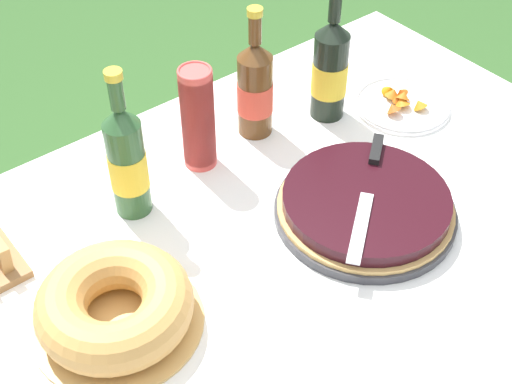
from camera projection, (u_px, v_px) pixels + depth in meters
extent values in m
cube|color=brown|center=(292.00, 247.00, 1.42)|extent=(1.57, 1.08, 0.03)
cylinder|color=brown|center=(363.00, 131.00, 2.27)|extent=(0.06, 0.06, 0.66)
cube|color=white|center=(293.00, 240.00, 1.41)|extent=(1.58, 1.09, 0.00)
cube|color=white|center=(149.00, 130.00, 1.76)|extent=(1.58, 0.00, 0.10)
cylinder|color=#38383D|center=(365.00, 212.00, 1.45)|extent=(0.37, 0.37, 0.02)
cylinder|color=tan|center=(365.00, 207.00, 1.44)|extent=(0.36, 0.36, 0.01)
cylinder|color=black|center=(366.00, 200.00, 1.43)|extent=(0.34, 0.34, 0.03)
cube|color=silver|center=(360.00, 227.00, 1.35)|extent=(0.17, 0.14, 0.00)
cube|color=black|center=(376.00, 149.00, 1.51)|extent=(0.08, 0.07, 0.01)
cylinder|color=tan|center=(118.00, 322.00, 1.26)|extent=(0.30, 0.30, 0.01)
torus|color=tan|center=(115.00, 305.00, 1.22)|extent=(0.27, 0.27, 0.09)
cylinder|color=#E04C47|center=(200.00, 145.00, 1.55)|extent=(0.07, 0.07, 0.09)
cylinder|color=#E04C47|center=(199.00, 141.00, 1.54)|extent=(0.07, 0.07, 0.09)
cylinder|color=#E04C47|center=(199.00, 136.00, 1.53)|extent=(0.07, 0.07, 0.09)
cylinder|color=#E04C47|center=(199.00, 131.00, 1.52)|extent=(0.07, 0.07, 0.09)
cylinder|color=#E04C47|center=(198.00, 126.00, 1.51)|extent=(0.07, 0.07, 0.09)
cylinder|color=#E04C47|center=(198.00, 121.00, 1.50)|extent=(0.07, 0.07, 0.09)
cylinder|color=#E04C47|center=(198.00, 116.00, 1.50)|extent=(0.07, 0.07, 0.09)
cylinder|color=#E04C47|center=(197.00, 111.00, 1.49)|extent=(0.07, 0.07, 0.09)
cylinder|color=#E04C47|center=(197.00, 106.00, 1.48)|extent=(0.07, 0.07, 0.09)
cylinder|color=#E04C47|center=(197.00, 101.00, 1.47)|extent=(0.07, 0.07, 0.09)
cylinder|color=#E04C47|center=(196.00, 96.00, 1.46)|extent=(0.07, 0.07, 0.09)
cylinder|color=#E04C47|center=(196.00, 91.00, 1.45)|extent=(0.07, 0.07, 0.09)
torus|color=#E04C47|center=(195.00, 71.00, 1.42)|extent=(0.07, 0.07, 0.01)
cylinder|color=#2D562D|center=(128.00, 168.00, 1.40)|extent=(0.07, 0.07, 0.22)
cylinder|color=yellow|center=(128.00, 170.00, 1.40)|extent=(0.08, 0.08, 0.08)
cone|color=#2D562D|center=(120.00, 116.00, 1.31)|extent=(0.07, 0.07, 0.04)
cylinder|color=#2D562D|center=(116.00, 94.00, 1.28)|extent=(0.03, 0.03, 0.06)
cylinder|color=gold|center=(113.00, 75.00, 1.25)|extent=(0.03, 0.03, 0.02)
cylinder|color=brown|center=(255.00, 95.00, 1.60)|extent=(0.08, 0.08, 0.20)
cylinder|color=#E54C38|center=(255.00, 97.00, 1.60)|extent=(0.08, 0.08, 0.07)
cone|color=brown|center=(255.00, 50.00, 1.52)|extent=(0.08, 0.08, 0.04)
cylinder|color=brown|center=(255.00, 29.00, 1.49)|extent=(0.03, 0.03, 0.06)
cylinder|color=gold|center=(255.00, 12.00, 1.46)|extent=(0.03, 0.03, 0.02)
cylinder|color=black|center=(329.00, 76.00, 1.64)|extent=(0.08, 0.08, 0.21)
cylinder|color=yellow|center=(329.00, 78.00, 1.64)|extent=(0.08, 0.08, 0.08)
cone|color=black|center=(333.00, 28.00, 1.56)|extent=(0.08, 0.08, 0.04)
cylinder|color=black|center=(335.00, 7.00, 1.52)|extent=(0.03, 0.03, 0.06)
cylinder|color=white|center=(402.00, 106.00, 1.73)|extent=(0.23, 0.23, 0.01)
torus|color=white|center=(402.00, 103.00, 1.72)|extent=(0.23, 0.23, 0.01)
cone|color=#C8631B|center=(398.00, 99.00, 1.72)|extent=(0.03, 0.03, 0.02)
cone|color=#B86C0C|center=(404.00, 98.00, 1.72)|extent=(0.04, 0.04, 0.03)
cone|color=#CC5F16|center=(404.00, 95.00, 1.71)|extent=(0.05, 0.05, 0.05)
cone|color=#AF561C|center=(393.00, 107.00, 1.68)|extent=(0.04, 0.05, 0.04)
cone|color=#BF6F0C|center=(389.00, 90.00, 1.74)|extent=(0.04, 0.05, 0.03)
cone|color=#C6791A|center=(419.00, 104.00, 1.70)|extent=(0.05, 0.05, 0.04)
cone|color=#BF6C1B|center=(393.00, 93.00, 1.73)|extent=(0.05, 0.05, 0.03)
cone|color=#C47016|center=(402.00, 101.00, 1.70)|extent=(0.04, 0.05, 0.04)
cone|color=#A64A13|center=(401.00, 92.00, 1.73)|extent=(0.04, 0.04, 0.04)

